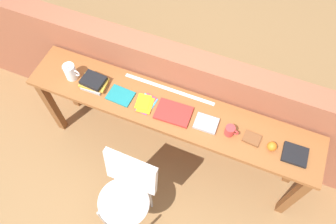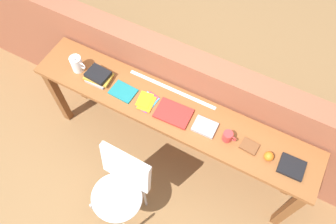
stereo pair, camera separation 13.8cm
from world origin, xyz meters
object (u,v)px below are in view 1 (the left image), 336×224
object	(u,v)px
magazine_cycling	(120,96)
pamphlet_pile_colourful	(146,103)
pitcher_white	(70,72)
leather_journal_brown	(252,138)
book_repair_rightmost	(295,155)
chair_white_moulded	(126,192)
book_open_centre	(173,113)
mug	(230,131)
book_stack_leftmost	(94,82)
sports_ball_small	(272,146)

from	to	relation	value
magazine_cycling	pamphlet_pile_colourful	distance (m)	0.23
pitcher_white	leather_journal_brown	distance (m)	1.59
pamphlet_pile_colourful	book_repair_rightmost	xyz separation A→B (m)	(1.22, 0.01, 0.01)
chair_white_moulded	pitcher_white	bearing A→B (deg)	140.22
chair_white_moulded	leather_journal_brown	distance (m)	1.10
pitcher_white	book_open_centre	xyz separation A→B (m)	(0.94, -0.01, -0.07)
pitcher_white	chair_white_moulded	bearing A→B (deg)	-39.78
leather_journal_brown	chair_white_moulded	bearing A→B (deg)	-135.86
pamphlet_pile_colourful	leather_journal_brown	world-z (taller)	leather_journal_brown
chair_white_moulded	mug	world-z (taller)	mug
book_stack_leftmost	mug	world-z (taller)	mug
mug	pamphlet_pile_colourful	bearing A→B (deg)	179.97
pitcher_white	sports_ball_small	size ratio (longest dim) A/B	2.48
chair_white_moulded	book_open_centre	bearing A→B (deg)	76.54
book_stack_leftmost	sports_ball_small	bearing A→B (deg)	-0.44
pamphlet_pile_colourful	mug	size ratio (longest dim) A/B	1.82
magazine_cycling	leather_journal_brown	xyz separation A→B (m)	(1.12, 0.02, 0.01)
pamphlet_pile_colourful	sports_ball_small	world-z (taller)	sports_ball_small
pamphlet_pile_colourful	leather_journal_brown	distance (m)	0.89
pamphlet_pile_colourful	pitcher_white	bearing A→B (deg)	179.02
book_stack_leftmost	book_repair_rightmost	bearing A→B (deg)	-0.03
book_repair_rightmost	mug	bearing A→B (deg)	179.18
chair_white_moulded	book_repair_rightmost	world-z (taller)	book_repair_rightmost
chair_white_moulded	pamphlet_pile_colourful	world-z (taller)	pamphlet_pile_colourful
leather_journal_brown	book_repair_rightmost	distance (m)	0.33
chair_white_moulded	magazine_cycling	world-z (taller)	magazine_cycling
book_stack_leftmost	chair_white_moulded	bearing A→B (deg)	-48.67
chair_white_moulded	book_open_centre	size ratio (longest dim) A/B	3.13
book_open_centre	chair_white_moulded	bearing A→B (deg)	-105.98
pitcher_white	mug	bearing A→B (deg)	-0.49
book_open_centre	book_stack_leftmost	bearing A→B (deg)	177.11
book_open_centre	sports_ball_small	world-z (taller)	sports_ball_small
chair_white_moulded	book_stack_leftmost	size ratio (longest dim) A/B	3.81
mug	magazine_cycling	bearing A→B (deg)	-179.55
pitcher_white	pamphlet_pile_colourful	xyz separation A→B (m)	(0.70, -0.01, -0.07)
book_stack_leftmost	book_open_centre	size ratio (longest dim) A/B	0.82
pitcher_white	book_open_centre	size ratio (longest dim) A/B	0.65
book_stack_leftmost	book_open_centre	world-z (taller)	book_stack_leftmost
book_stack_leftmost	leather_journal_brown	xyz separation A→B (m)	(1.37, 0.01, -0.03)
pamphlet_pile_colourful	magazine_cycling	bearing A→B (deg)	-178.06
chair_white_moulded	book_open_centre	distance (m)	0.76
book_open_centre	leather_journal_brown	world-z (taller)	leather_journal_brown
book_repair_rightmost	book_stack_leftmost	bearing A→B (deg)	178.37
mug	chair_white_moulded	bearing A→B (deg)	-134.16
book_stack_leftmost	leather_journal_brown	size ratio (longest dim) A/B	1.80
book_stack_leftmost	book_open_centre	distance (m)	0.73
chair_white_moulded	pitcher_white	size ratio (longest dim) A/B	4.85
mug	book_repair_rightmost	world-z (taller)	mug
sports_ball_small	book_open_centre	bearing A→B (deg)	179.50
chair_white_moulded	pamphlet_pile_colourful	bearing A→B (deg)	98.08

